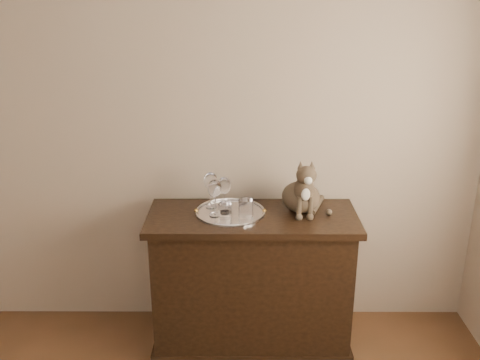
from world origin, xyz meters
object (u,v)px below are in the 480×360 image
at_px(tumbler_b, 225,211).
at_px(tumbler_a, 246,208).
at_px(sideboard, 252,280).
at_px(cat, 301,183).
at_px(wine_glass_d, 224,194).
at_px(tray, 230,213).
at_px(wine_glass_a, 211,190).
at_px(wine_glass_c, 215,198).

bearing_deg(tumbler_b, tumbler_a, 14.00).
height_order(sideboard, cat, cat).
xyz_separation_m(tumbler_a, tumbler_b, (-0.12, -0.03, -0.00)).
bearing_deg(wine_glass_d, tumbler_a, -29.68).
relative_size(tray, wine_glass_a, 1.88).
distance_m(tray, wine_glass_a, 0.18).
height_order(wine_glass_a, cat, cat).
bearing_deg(wine_glass_a, tumbler_b, -61.45).
bearing_deg(tray, wine_glass_c, -156.11).
bearing_deg(tray, cat, 6.96).
xyz_separation_m(tumbler_b, cat, (0.43, 0.12, 0.12)).
xyz_separation_m(wine_glass_a, tumbler_a, (0.20, -0.13, -0.06)).
distance_m(tray, wine_glass_d, 0.11).
height_order(sideboard, tumbler_a, tumbler_a).
height_order(wine_glass_a, wine_glass_c, same).
bearing_deg(tray, wine_glass_a, 143.44).
relative_size(wine_glass_a, cat, 0.63).
bearing_deg(tumbler_b, wine_glass_a, 118.55).
height_order(tray, wine_glass_c, wine_glass_c).
distance_m(wine_glass_a, wine_glass_d, 0.10).
bearing_deg(wine_glass_c, sideboard, 4.89).
bearing_deg(sideboard, wine_glass_c, -175.11).
xyz_separation_m(tray, cat, (0.41, 0.05, 0.16)).
bearing_deg(wine_glass_a, wine_glass_c, -77.15).
xyz_separation_m(wine_glass_a, wine_glass_c, (0.03, -0.12, -0.00)).
distance_m(sideboard, wine_glass_a, 0.60).
relative_size(wine_glass_a, wine_glass_c, 1.00).
bearing_deg(cat, wine_glass_a, 171.44).
bearing_deg(sideboard, tumbler_a, -146.90).
bearing_deg(tumbler_a, tumbler_b, -166.00).
height_order(wine_glass_a, tumbler_a, wine_glass_a).
relative_size(sideboard, wine_glass_c, 5.66).
bearing_deg(sideboard, wine_glass_a, 156.36).
height_order(sideboard, wine_glass_a, wine_glass_a).
distance_m(wine_glass_d, tumbler_b, 0.12).
bearing_deg(wine_glass_c, tray, 23.89).
height_order(wine_glass_c, cat, cat).
relative_size(wine_glass_d, cat, 0.61).
bearing_deg(wine_glass_c, cat, 10.13).
bearing_deg(wine_glass_c, wine_glass_a, 102.85).
xyz_separation_m(wine_glass_d, cat, (0.44, 0.02, 0.06)).
bearing_deg(wine_glass_a, tray, -36.56).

